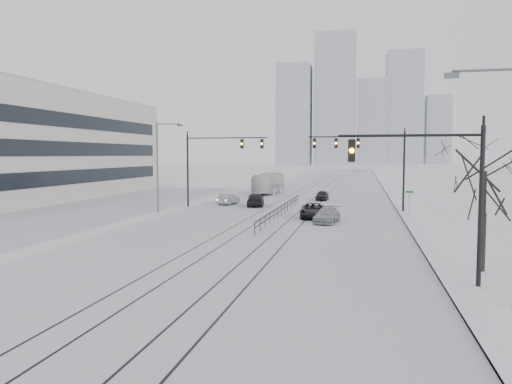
{
  "coord_description": "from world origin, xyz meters",
  "views": [
    {
      "loc": [
        7.48,
        -16.49,
        5.77
      ],
      "look_at": [
        0.29,
        17.13,
        3.2
      ],
      "focal_mm": 35.0,
      "sensor_mm": 36.0,
      "label": 1
    }
  ],
  "objects_px": {
    "sedan_nb_far": "(322,196)",
    "box_truck": "(269,183)",
    "bare_tree": "(485,182)",
    "traffic_mast_near": "(441,183)",
    "sedan_sb_inner": "(256,199)",
    "sedan_nb_right": "(327,215)",
    "sedan_nb_front": "(313,211)",
    "sedan_sb_outer": "(229,199)"
  },
  "relations": [
    {
      "from": "sedan_nb_front",
      "to": "box_truck",
      "type": "bearing_deg",
      "value": 104.81
    },
    {
      "from": "bare_tree",
      "to": "sedan_nb_right",
      "type": "distance_m",
      "value": 19.32
    },
    {
      "from": "sedan_nb_front",
      "to": "box_truck",
      "type": "height_order",
      "value": "box_truck"
    },
    {
      "from": "sedan_nb_far",
      "to": "box_truck",
      "type": "relative_size",
      "value": 0.33
    },
    {
      "from": "box_truck",
      "to": "sedan_nb_far",
      "type": "bearing_deg",
      "value": 134.86
    },
    {
      "from": "sedan_sb_outer",
      "to": "sedan_nb_front",
      "type": "xyz_separation_m",
      "value": [
        10.78,
        -10.29,
        0.03
      ]
    },
    {
      "from": "traffic_mast_near",
      "to": "bare_tree",
      "type": "distance_m",
      "value": 3.85
    },
    {
      "from": "traffic_mast_near",
      "to": "sedan_sb_inner",
      "type": "height_order",
      "value": "traffic_mast_near"
    },
    {
      "from": "sedan_nb_front",
      "to": "traffic_mast_near",
      "type": "bearing_deg",
      "value": -75.3
    },
    {
      "from": "traffic_mast_near",
      "to": "sedan_nb_front",
      "type": "height_order",
      "value": "traffic_mast_near"
    },
    {
      "from": "traffic_mast_near",
      "to": "box_truck",
      "type": "height_order",
      "value": "traffic_mast_near"
    },
    {
      "from": "bare_tree",
      "to": "sedan_sb_inner",
      "type": "relative_size",
      "value": 1.34
    },
    {
      "from": "box_truck",
      "to": "sedan_sb_outer",
      "type": "bearing_deg",
      "value": 86.71
    },
    {
      "from": "sedan_nb_front",
      "to": "sedan_nb_far",
      "type": "xyz_separation_m",
      "value": [
        -0.58,
        17.97,
        -0.05
      ]
    },
    {
      "from": "sedan_nb_front",
      "to": "sedan_nb_far",
      "type": "distance_m",
      "value": 17.97
    },
    {
      "from": "traffic_mast_near",
      "to": "sedan_nb_right",
      "type": "distance_m",
      "value": 21.18
    },
    {
      "from": "traffic_mast_near",
      "to": "sedan_nb_far",
      "type": "relative_size",
      "value": 1.94
    },
    {
      "from": "sedan_sb_inner",
      "to": "sedan_sb_outer",
      "type": "distance_m",
      "value": 3.72
    },
    {
      "from": "bare_tree",
      "to": "sedan_nb_far",
      "type": "bearing_deg",
      "value": 105.77
    },
    {
      "from": "bare_tree",
      "to": "box_truck",
      "type": "distance_m",
      "value": 51.04
    },
    {
      "from": "traffic_mast_near",
      "to": "sedan_nb_far",
      "type": "height_order",
      "value": "traffic_mast_near"
    },
    {
      "from": "traffic_mast_near",
      "to": "box_truck",
      "type": "relative_size",
      "value": 0.64
    },
    {
      "from": "sedan_sb_outer",
      "to": "sedan_nb_right",
      "type": "xyz_separation_m",
      "value": [
        12.26,
        -13.31,
        -0.0
      ]
    },
    {
      "from": "sedan_nb_front",
      "to": "sedan_nb_right",
      "type": "relative_size",
      "value": 1.1
    },
    {
      "from": "sedan_sb_outer",
      "to": "sedan_nb_far",
      "type": "xyz_separation_m",
      "value": [
        10.2,
        7.68,
        -0.02
      ]
    },
    {
      "from": "traffic_mast_near",
      "to": "sedan_nb_right",
      "type": "height_order",
      "value": "traffic_mast_near"
    },
    {
      "from": "bare_tree",
      "to": "sedan_nb_right",
      "type": "xyz_separation_m",
      "value": [
        -8.62,
        16.86,
        -3.86
      ]
    },
    {
      "from": "bare_tree",
      "to": "sedan_nb_far",
      "type": "xyz_separation_m",
      "value": [
        -10.69,
        37.85,
        -3.87
      ]
    },
    {
      "from": "box_truck",
      "to": "sedan_nb_right",
      "type": "bearing_deg",
      "value": 111.41
    },
    {
      "from": "sedan_sb_inner",
      "to": "sedan_nb_right",
      "type": "distance_m",
      "value": 14.89
    },
    {
      "from": "traffic_mast_near",
      "to": "sedan_sb_inner",
      "type": "bearing_deg",
      "value": 115.18
    },
    {
      "from": "sedan_sb_inner",
      "to": "box_truck",
      "type": "relative_size",
      "value": 0.42
    },
    {
      "from": "sedan_sb_inner",
      "to": "sedan_sb_outer",
      "type": "relative_size",
      "value": 1.19
    },
    {
      "from": "sedan_nb_right",
      "to": "box_truck",
      "type": "relative_size",
      "value": 0.4
    },
    {
      "from": "sedan_nb_far",
      "to": "box_truck",
      "type": "xyz_separation_m",
      "value": [
        -8.65,
        9.3,
        0.91
      ]
    },
    {
      "from": "sedan_nb_front",
      "to": "sedan_nb_far",
      "type": "bearing_deg",
      "value": 87.96
    },
    {
      "from": "sedan_nb_front",
      "to": "box_truck",
      "type": "relative_size",
      "value": 0.44
    },
    {
      "from": "bare_tree",
      "to": "box_truck",
      "type": "bearing_deg",
      "value": 112.3
    },
    {
      "from": "sedan_sb_inner",
      "to": "box_truck",
      "type": "xyz_separation_m",
      "value": [
        -1.93,
        18.26,
        0.74
      ]
    },
    {
      "from": "bare_tree",
      "to": "sedan_nb_far",
      "type": "distance_m",
      "value": 39.52
    },
    {
      "from": "traffic_mast_near",
      "to": "sedan_nb_right",
      "type": "xyz_separation_m",
      "value": [
        -6.21,
        19.86,
        -3.93
      ]
    },
    {
      "from": "sedan_nb_far",
      "to": "bare_tree",
      "type": "bearing_deg",
      "value": -72.39
    }
  ]
}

